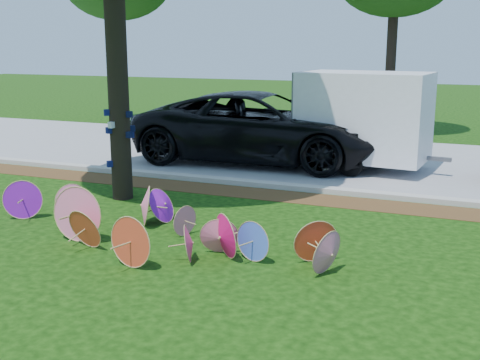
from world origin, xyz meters
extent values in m
plane|color=black|center=(0.00, 0.00, 0.00)|extent=(90.00, 90.00, 0.00)
cube|color=#472D16|center=(0.00, 4.50, 0.01)|extent=(90.00, 1.00, 0.01)
cube|color=#B7B5AD|center=(0.00, 5.20, 0.06)|extent=(90.00, 0.30, 0.12)
cube|color=gray|center=(0.00, 9.35, 0.01)|extent=(90.00, 8.00, 0.01)
cylinder|color=black|center=(-2.70, 3.04, 3.13)|extent=(0.44, 0.44, 6.25)
cone|color=purple|center=(-3.62, 1.00, 0.38)|extent=(0.75, 0.54, 0.77)
cone|color=red|center=(-1.41, -0.01, 0.36)|extent=(0.77, 0.48, 0.71)
cone|color=#DE4175|center=(0.46, 0.06, 0.30)|extent=(0.40, 0.62, 0.61)
cone|color=#D70E5C|center=(0.87, 0.38, 0.37)|extent=(0.68, 0.64, 0.75)
cone|color=#466CE1|center=(1.36, 0.49, 0.32)|extent=(0.65, 0.31, 0.65)
cone|color=red|center=(-0.26, -0.44, 0.40)|extent=(0.81, 0.29, 0.81)
cone|color=pink|center=(-0.25, 1.19, 0.28)|extent=(0.27, 0.56, 0.56)
cone|color=purple|center=(-0.99, 1.80, 0.35)|extent=(0.44, 0.72, 0.67)
cone|color=pink|center=(-1.78, 0.30, 0.48)|extent=(0.97, 0.24, 0.97)
cone|color=red|center=(2.24, 0.77, 0.36)|extent=(0.72, 0.63, 0.72)
cone|color=pink|center=(0.74, 0.52, 0.32)|extent=(0.67, 0.47, 0.63)
cone|color=pink|center=(-1.21, 1.47, 0.38)|extent=(0.59, 0.76, 0.76)
cone|color=pink|center=(2.58, 0.33, 0.34)|extent=(0.45, 0.72, 0.69)
cone|color=pink|center=(-2.69, 1.30, 0.35)|extent=(0.51, 0.71, 0.70)
imported|color=black|center=(-1.29, 8.05, 0.99)|extent=(7.28, 3.63, 1.98)
cube|color=white|center=(1.57, 8.12, 1.44)|extent=(3.43, 2.35, 2.88)
cylinder|color=black|center=(-9.58, 13.67, 2.50)|extent=(0.36, 0.36, 5.00)
cylinder|color=black|center=(1.23, 14.69, 2.50)|extent=(0.36, 0.36, 5.00)
camera|label=1|loc=(4.50, -7.84, 3.33)|focal=45.00mm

